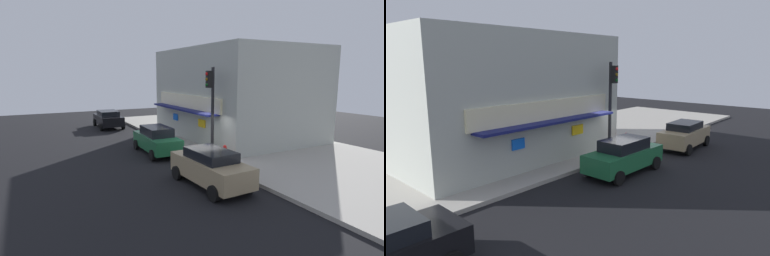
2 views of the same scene
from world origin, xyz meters
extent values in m
plane|color=black|center=(0.00, 0.00, 0.00)|extent=(54.59, 54.59, 0.00)
cube|color=#A39E93|center=(0.00, 5.11, 0.09)|extent=(36.39, 10.21, 0.17)
cube|color=#ADB2A8|center=(-4.20, 5.51, 3.40)|extent=(11.54, 8.12, 6.46)
cube|color=beige|center=(-4.20, 1.38, 2.93)|extent=(8.77, 0.16, 0.93)
cube|color=navy|center=(-4.20, 1.03, 2.42)|extent=(8.31, 0.90, 0.12)
cube|color=blue|center=(-6.08, 1.40, 1.61)|extent=(0.69, 0.08, 0.48)
cube|color=yellow|center=(-2.10, 1.40, 1.66)|extent=(0.82, 0.08, 0.51)
cylinder|color=black|center=(0.05, 0.86, 2.68)|extent=(0.18, 0.18, 5.01)
cube|color=black|center=(0.05, 0.61, 4.51)|extent=(0.32, 0.28, 0.95)
sphere|color=red|center=(0.05, 0.46, 4.81)|extent=(0.18, 0.18, 0.18)
sphere|color=brown|center=(0.05, 0.46, 4.51)|extent=(0.18, 0.18, 0.18)
sphere|color=#0F4C19|center=(0.05, 0.46, 4.21)|extent=(0.18, 0.18, 0.18)
cylinder|color=red|center=(1.55, 0.73, 0.51)|extent=(0.25, 0.25, 0.67)
sphere|color=red|center=(1.55, 0.73, 0.92)|extent=(0.21, 0.21, 0.21)
cylinder|color=red|center=(1.36, 0.73, 0.54)|extent=(0.12, 0.10, 0.10)
cylinder|color=red|center=(1.73, 0.73, 0.54)|extent=(0.12, 0.10, 0.10)
cylinder|color=#2D2D2D|center=(-2.74, 2.29, 0.64)|extent=(0.57, 0.57, 0.93)
cylinder|color=black|center=(-4.56, 2.15, 0.60)|extent=(0.21, 0.21, 0.86)
cylinder|color=black|center=(-4.70, 2.49, 0.60)|extent=(0.21, 0.21, 0.86)
cube|color=beige|center=(-4.63, 2.32, 1.33)|extent=(0.53, 0.41, 0.60)
sphere|color=tan|center=(-4.63, 2.32, 1.78)|extent=(0.22, 0.22, 0.22)
cylinder|color=beige|center=(-4.39, 2.43, 1.30)|extent=(0.13, 0.13, 0.54)
cylinder|color=beige|center=(-4.87, 2.22, 1.30)|extent=(0.13, 0.13, 0.54)
cylinder|color=brown|center=(-8.16, 2.05, 0.38)|extent=(0.49, 0.49, 0.41)
sphere|color=#2D7A33|center=(-8.16, 2.05, 0.91)|extent=(0.77, 0.77, 0.77)
cube|color=#9E8966|center=(4.15, -1.77, 0.76)|extent=(4.31, 1.88, 0.87)
cube|color=black|center=(4.15, -1.77, 1.40)|extent=(2.35, 1.52, 0.42)
cylinder|color=black|center=(5.59, -0.86, 0.32)|extent=(0.65, 0.25, 0.64)
cylinder|color=black|center=(5.67, -2.55, 0.32)|extent=(0.65, 0.25, 0.64)
cylinder|color=black|center=(2.63, -0.99, 0.32)|extent=(0.65, 0.25, 0.64)
cylinder|color=black|center=(2.70, -2.68, 0.32)|extent=(0.65, 0.25, 0.64)
cube|color=black|center=(-13.25, -2.00, 0.72)|extent=(4.39, 1.97, 0.79)
cube|color=black|center=(-13.25, -2.00, 1.32)|extent=(2.38, 1.63, 0.42)
cylinder|color=black|center=(-11.71, -1.08, 0.32)|extent=(0.64, 0.23, 0.64)
cylinder|color=black|center=(-11.74, -2.98, 0.32)|extent=(0.64, 0.23, 0.64)
cylinder|color=black|center=(-14.76, -1.03, 0.32)|extent=(0.64, 0.23, 0.64)
cylinder|color=black|center=(-14.79, -2.92, 0.32)|extent=(0.64, 0.23, 0.64)
cube|color=#1E6038|center=(-2.28, -1.67, 0.73)|extent=(4.38, 1.77, 0.81)
cube|color=black|center=(-2.28, -1.67, 1.39)|extent=(2.38, 1.46, 0.52)
cylinder|color=black|center=(-0.73, -0.88, 0.32)|extent=(0.65, 0.24, 0.64)
cylinder|color=black|center=(-0.78, -2.54, 0.32)|extent=(0.65, 0.24, 0.64)
cylinder|color=black|center=(-3.78, -0.80, 0.32)|extent=(0.65, 0.24, 0.64)
cylinder|color=black|center=(-3.82, -2.47, 0.32)|extent=(0.65, 0.24, 0.64)
camera|label=1|loc=(15.19, -8.60, 4.78)|focal=29.23mm
camera|label=2|loc=(-15.41, -10.34, 5.18)|focal=32.06mm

